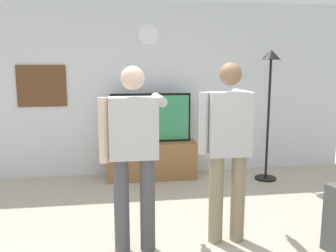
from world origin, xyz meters
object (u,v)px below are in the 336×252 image
(television, at_px, (151,118))
(person_standing_nearer_couch, at_px, (228,143))
(tv_stand, at_px, (151,160))
(wall_clock, at_px, (149,35))
(person_standing_nearer_lamp, at_px, (134,149))
(framed_picture, at_px, (42,86))
(floor_lamp, at_px, (270,88))

(television, height_order, person_standing_nearer_couch, person_standing_nearer_couch)
(television, bearing_deg, tv_stand, -90.00)
(tv_stand, bearing_deg, television, 90.00)
(wall_clock, relative_size, person_standing_nearer_lamp, 0.18)
(tv_stand, relative_size, framed_picture, 1.90)
(framed_picture, distance_m, person_standing_nearer_lamp, 2.79)
(tv_stand, xyz_separation_m, floor_lamp, (1.73, -0.31, 1.11))
(television, distance_m, wall_clock, 1.28)
(television, xyz_separation_m, wall_clock, (-0.00, 0.24, 1.25))
(tv_stand, bearing_deg, wall_clock, 90.00)
(television, bearing_deg, floor_lamp, -11.66)
(wall_clock, distance_m, person_standing_nearer_lamp, 2.75)
(tv_stand, height_order, floor_lamp, floor_lamp)
(person_standing_nearer_lamp, bearing_deg, wall_clock, 81.41)
(tv_stand, height_order, framed_picture, framed_picture)
(person_standing_nearer_lamp, bearing_deg, tv_stand, 80.28)
(framed_picture, relative_size, person_standing_nearer_couch, 0.41)
(wall_clock, bearing_deg, person_standing_nearer_lamp, -98.59)
(person_standing_nearer_couch, bearing_deg, framed_picture, 132.11)
(floor_lamp, bearing_deg, television, 168.34)
(tv_stand, distance_m, person_standing_nearer_couch, 2.27)
(tv_stand, xyz_separation_m, framed_picture, (-1.62, 0.30, 1.14))
(television, xyz_separation_m, framed_picture, (-1.62, 0.25, 0.48))
(person_standing_nearer_lamp, relative_size, person_standing_nearer_couch, 0.98)
(tv_stand, height_order, person_standing_nearer_couch, person_standing_nearer_couch)
(tv_stand, bearing_deg, framed_picture, 169.67)
(person_standing_nearer_couch, bearing_deg, tv_stand, 104.36)
(framed_picture, distance_m, floor_lamp, 3.40)
(television, distance_m, floor_lamp, 1.82)
(floor_lamp, relative_size, person_standing_nearer_lamp, 1.13)
(floor_lamp, xyz_separation_m, person_standing_nearer_couch, (-1.19, -1.78, -0.40))
(floor_lamp, bearing_deg, framed_picture, 169.75)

